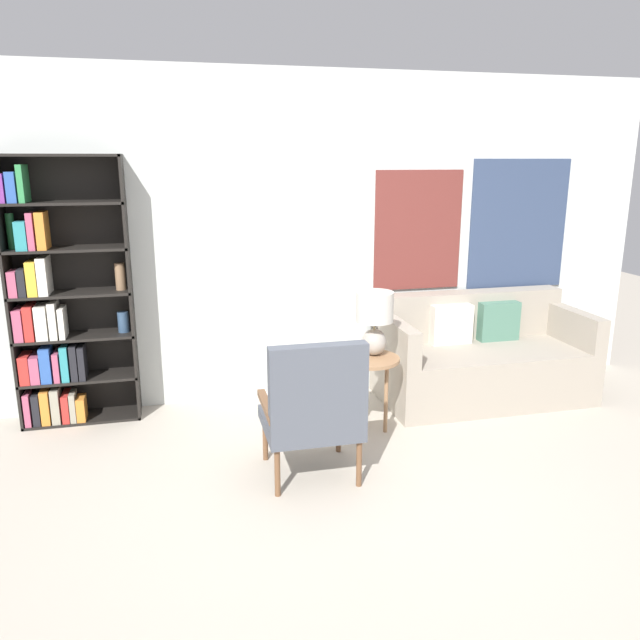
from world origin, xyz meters
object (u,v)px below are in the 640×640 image
object	(u,v)px
couch	(480,359)
side_table	(368,367)
table_lamp	(375,317)
bookshelf	(57,308)
armchair	(314,406)

from	to	relation	value
couch	side_table	bearing A→B (deg)	-158.38
couch	table_lamp	world-z (taller)	table_lamp
bookshelf	couch	distance (m)	3.46
couch	side_table	xyz separation A→B (m)	(-1.16, -0.46, 0.17)
couch	table_lamp	distance (m)	1.30
couch	armchair	bearing A→B (deg)	-147.05
bookshelf	table_lamp	size ratio (longest dim) A/B	4.22
bookshelf	armchair	size ratio (longest dim) A/B	2.16
bookshelf	side_table	bearing A→B (deg)	-18.19
bookshelf	table_lamp	xyz separation A→B (m)	(2.29, -0.68, -0.04)
bookshelf	side_table	size ratio (longest dim) A/B	3.52
bookshelf	couch	xyz separation A→B (m)	(3.40, -0.27, -0.58)
armchair	bookshelf	bearing A→B (deg)	139.99
side_table	table_lamp	bearing A→B (deg)	43.01
armchair	side_table	size ratio (longest dim) A/B	1.63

